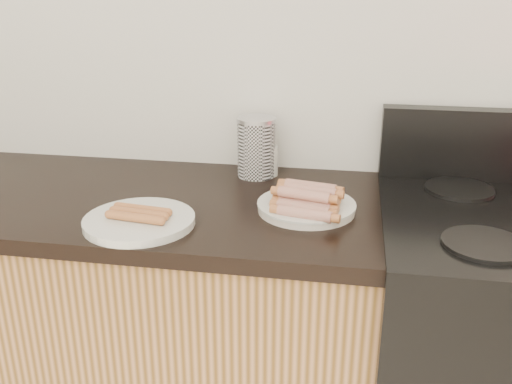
% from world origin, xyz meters
% --- Properties ---
extents(wall_back, '(4.00, 0.04, 2.60)m').
position_xyz_m(wall_back, '(0.00, 2.00, 1.30)').
color(wall_back, silver).
rests_on(wall_back, ground).
extents(cabinet_base, '(2.20, 0.59, 0.86)m').
position_xyz_m(cabinet_base, '(-0.70, 1.69, 0.43)').
color(cabinet_base, '#B07A4D').
rests_on(cabinet_base, floor).
extents(burner_near_left, '(0.18, 0.18, 0.01)m').
position_xyz_m(burner_near_left, '(0.61, 1.51, 0.92)').
color(burner_near_left, black).
rests_on(burner_near_left, stove).
extents(burner_far_left, '(0.18, 0.18, 0.01)m').
position_xyz_m(burner_far_left, '(0.61, 1.84, 0.92)').
color(burner_far_left, black).
rests_on(burner_far_left, stove).
extents(main_plate, '(0.25, 0.25, 0.02)m').
position_xyz_m(main_plate, '(0.22, 1.66, 0.91)').
color(main_plate, white).
rests_on(main_plate, counter_slab).
extents(side_plate, '(0.33, 0.33, 0.02)m').
position_xyz_m(side_plate, '(-0.17, 1.51, 0.91)').
color(side_plate, white).
rests_on(side_plate, counter_slab).
extents(hotdog_pile, '(0.13, 0.24, 0.05)m').
position_xyz_m(hotdog_pile, '(0.22, 1.66, 0.94)').
color(hotdog_pile, brown).
rests_on(hotdog_pile, main_plate).
extents(plain_sausages, '(0.14, 0.09, 0.02)m').
position_xyz_m(plain_sausages, '(-0.17, 1.51, 0.93)').
color(plain_sausages, '#D28A4E').
rests_on(plain_sausages, side_plate).
extents(canister, '(0.11, 0.11, 0.17)m').
position_xyz_m(canister, '(0.05, 1.91, 0.99)').
color(canister, white).
rests_on(canister, counter_slab).
extents(mug, '(0.09, 0.09, 0.09)m').
position_xyz_m(mug, '(0.07, 1.92, 0.94)').
color(mug, silver).
rests_on(mug, counter_slab).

